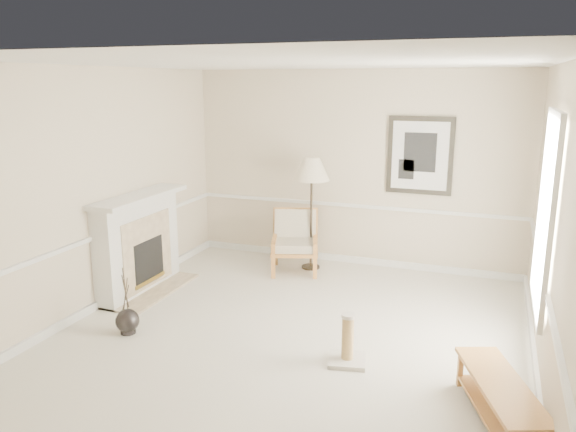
% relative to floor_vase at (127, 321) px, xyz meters
% --- Properties ---
extents(ground, '(5.50, 5.50, 0.00)m').
position_rel_floor_vase_xyz_m(ground, '(1.71, 0.57, -0.14)').
color(ground, silver).
rests_on(ground, ground).
extents(room, '(5.04, 5.54, 2.92)m').
position_rel_floor_vase_xyz_m(room, '(1.85, 0.65, 1.72)').
color(room, beige).
rests_on(room, ground).
extents(fireplace, '(0.64, 1.64, 1.31)m').
position_rel_floor_vase_xyz_m(fireplace, '(-0.63, 1.17, 0.50)').
color(fireplace, white).
rests_on(fireplace, ground).
extents(floor_vase, '(0.26, 0.26, 0.77)m').
position_rel_floor_vase_xyz_m(floor_vase, '(0.00, 0.00, 0.00)').
color(floor_vase, black).
rests_on(floor_vase, ground).
extents(armchair, '(0.86, 0.89, 0.89)m').
position_rel_floor_vase_xyz_m(armchair, '(1.00, 2.70, 0.34)').
color(armchair, '#AA7D36').
rests_on(armchair, ground).
extents(floor_lamp, '(0.65, 0.65, 1.66)m').
position_rel_floor_vase_xyz_m(floor_lamp, '(1.20, 2.84, 1.31)').
color(floor_lamp, black).
rests_on(floor_lamp, ground).
extents(bench, '(0.80, 1.31, 0.36)m').
position_rel_floor_vase_xyz_m(bench, '(3.86, -0.35, 0.10)').
color(bench, '#AA7D36').
rests_on(bench, ground).
extents(scratching_post, '(0.43, 0.43, 0.51)m').
position_rel_floor_vase_xyz_m(scratching_post, '(2.45, 0.20, 0.02)').
color(scratching_post, beige).
rests_on(scratching_post, ground).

